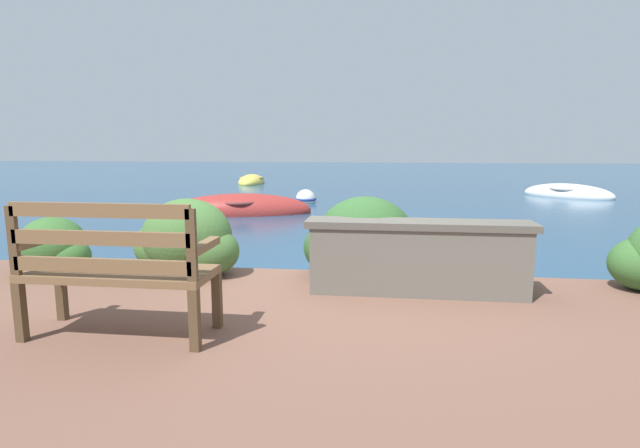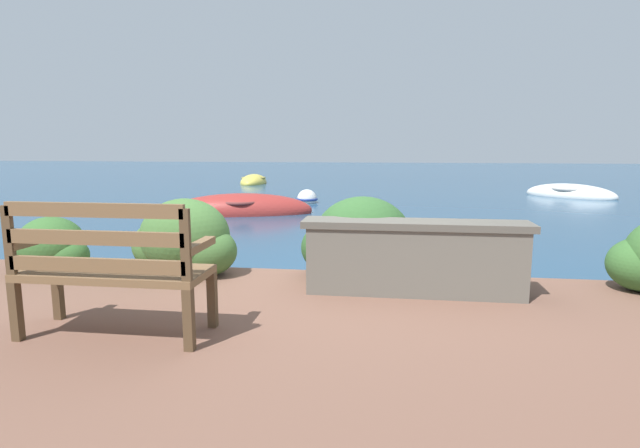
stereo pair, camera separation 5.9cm
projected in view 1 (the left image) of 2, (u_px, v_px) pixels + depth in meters
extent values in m
plane|color=navy|center=(342.00, 292.00, 5.16)|extent=(80.00, 80.00, 0.00)
cube|color=brown|center=(61.00, 293.00, 3.67)|extent=(0.06, 0.06, 0.40)
cube|color=brown|center=(217.00, 300.00, 3.51)|extent=(0.06, 0.06, 0.40)
cube|color=brown|center=(20.00, 312.00, 3.26)|extent=(0.06, 0.06, 0.40)
cube|color=brown|center=(195.00, 320.00, 3.10)|extent=(0.06, 0.06, 0.40)
cube|color=brown|center=(120.00, 273.00, 3.35)|extent=(1.25, 0.48, 0.05)
cube|color=brown|center=(102.00, 266.00, 3.13)|extent=(1.19, 0.04, 0.09)
cube|color=brown|center=(100.00, 238.00, 3.10)|extent=(1.19, 0.04, 0.09)
cube|color=brown|center=(98.00, 210.00, 3.07)|extent=(1.19, 0.04, 0.09)
cube|color=brown|center=(13.00, 241.00, 3.18)|extent=(0.06, 0.04, 0.45)
cube|color=brown|center=(192.00, 245.00, 3.03)|extent=(0.06, 0.04, 0.45)
cube|color=brown|center=(37.00, 241.00, 3.40)|extent=(0.07, 0.43, 0.05)
cube|color=brown|center=(204.00, 246.00, 3.24)|extent=(0.07, 0.43, 0.05)
cube|color=#666056|center=(417.00, 261.00, 4.31)|extent=(1.84, 0.35, 0.58)
cube|color=#565249|center=(419.00, 224.00, 4.26)|extent=(1.93, 0.39, 0.06)
ellipsoid|color=#38662D|center=(53.00, 245.00, 5.02)|extent=(0.67, 0.60, 0.57)
ellipsoid|color=#38662D|center=(40.00, 252.00, 5.10)|extent=(0.50, 0.45, 0.40)
ellipsoid|color=#38662D|center=(67.00, 256.00, 4.98)|extent=(0.47, 0.42, 0.37)
ellipsoid|color=#426B33|center=(187.00, 237.00, 4.96)|extent=(0.89, 0.80, 0.76)
ellipsoid|color=#426B33|center=(167.00, 246.00, 5.07)|extent=(0.67, 0.60, 0.54)
ellipsoid|color=#426B33|center=(208.00, 251.00, 4.91)|extent=(0.62, 0.56, 0.49)
ellipsoid|color=#2D5628|center=(365.00, 238.00, 4.79)|extent=(0.94, 0.84, 0.80)
ellipsoid|color=#2D5628|center=(339.00, 248.00, 4.91)|extent=(0.70, 0.63, 0.56)
ellipsoid|color=#2D5628|center=(389.00, 254.00, 4.74)|extent=(0.66, 0.59, 0.52)
ellipsoid|color=#284C23|center=(476.00, 255.00, 4.66)|extent=(0.61, 0.55, 0.52)
ellipsoid|color=#284C23|center=(456.00, 262.00, 4.74)|extent=(0.46, 0.41, 0.37)
ellipsoid|color=#284C23|center=(493.00, 266.00, 4.62)|extent=(0.43, 0.38, 0.33)
ellipsoid|color=#9E2D28|center=(240.00, 211.00, 10.97)|extent=(3.32, 1.80, 0.80)
torus|color=brown|center=(239.00, 202.00, 10.93)|extent=(1.21, 1.21, 0.07)
cube|color=#846647|center=(217.00, 203.00, 10.87)|extent=(0.33, 0.77, 0.04)
cube|color=#846647|center=(258.00, 203.00, 11.00)|extent=(0.33, 0.77, 0.04)
ellipsoid|color=silver|center=(567.00, 195.00, 14.81)|extent=(2.71, 2.58, 0.67)
torus|color=gray|center=(568.00, 189.00, 14.78)|extent=(1.62, 1.62, 0.07)
cube|color=#846647|center=(582.00, 191.00, 14.49)|extent=(0.69, 0.76, 0.04)
cube|color=#846647|center=(557.00, 189.00, 15.02)|extent=(0.69, 0.76, 0.04)
ellipsoid|color=#DBC64C|center=(252.00, 182.00, 19.81)|extent=(1.09, 2.33, 0.64)
torus|color=olive|center=(251.00, 178.00, 19.79)|extent=(1.02, 1.02, 0.07)
cube|color=#846647|center=(253.00, 178.00, 20.13)|extent=(0.76, 0.17, 0.04)
cube|color=#846647|center=(250.00, 179.00, 19.51)|extent=(0.76, 0.17, 0.04)
sphere|color=white|center=(306.00, 199.00, 13.19)|extent=(0.52, 0.52, 0.52)
torus|color=navy|center=(306.00, 199.00, 13.19)|extent=(0.58, 0.58, 0.06)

